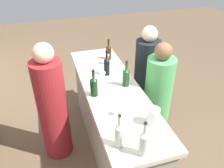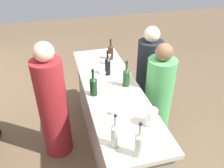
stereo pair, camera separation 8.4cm
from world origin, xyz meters
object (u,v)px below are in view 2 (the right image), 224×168
(wine_bottle_rightmost_near_black, at_px, (108,66))
(person_right_guest, at_px, (53,107))
(person_left_guest, at_px, (148,77))
(wine_bottle_center_dark_green, at_px, (93,85))
(person_center_guest, at_px, (157,103))
(wine_glass_near_left, at_px, (109,58))
(wine_bottle_second_right_olive_green, at_px, (126,77))
(wine_bottle_leftmost_clear_pale, at_px, (139,144))
(wine_glass_near_center, at_px, (120,108))
(water_pitcher, at_px, (151,117))
(wine_bottle_far_right_amber_brown, at_px, (111,52))
(wine_glass_near_right, at_px, (103,76))
(wine_bottle_second_left_clear_pale, at_px, (115,134))

(wine_bottle_rightmost_near_black, distance_m, person_right_guest, 0.83)
(person_left_guest, bearing_deg, wine_bottle_center_dark_green, 26.97)
(person_center_guest, distance_m, person_right_guest, 1.28)
(wine_glass_near_left, relative_size, person_left_guest, 0.10)
(person_left_guest, xyz_separation_m, person_center_guest, (-0.64, 0.13, 0.02))
(person_center_guest, bearing_deg, wine_bottle_second_right_olive_green, -18.24)
(wine_bottle_leftmost_clear_pale, xyz_separation_m, wine_bottle_center_dark_green, (0.92, 0.18, -0.01))
(wine_bottle_second_right_olive_green, distance_m, wine_glass_near_center, 0.56)
(person_right_guest, bearing_deg, water_pitcher, -24.23)
(wine_bottle_rightmost_near_black, height_order, person_left_guest, person_left_guest)
(wine_bottle_far_right_amber_brown, relative_size, person_left_guest, 0.20)
(water_pitcher, bearing_deg, wine_bottle_rightmost_near_black, 9.16)
(wine_bottle_center_dark_green, bearing_deg, person_right_guest, 64.68)
(wine_glass_near_center, distance_m, person_right_guest, 0.98)
(person_center_guest, bearing_deg, person_right_guest, -17.40)
(wine_bottle_leftmost_clear_pale, bearing_deg, wine_bottle_center_dark_green, 11.23)
(wine_bottle_center_dark_green, relative_size, person_right_guest, 0.21)
(wine_glass_near_right, bearing_deg, wine_bottle_far_right_amber_brown, -22.16)
(wine_bottle_leftmost_clear_pale, xyz_separation_m, wine_bottle_second_left_clear_pale, (0.14, 0.15, -0.00))
(wine_glass_near_center, xyz_separation_m, person_center_guest, (0.44, -0.62, -0.38))
(wine_bottle_second_left_clear_pale, relative_size, wine_glass_near_center, 2.27)
(wine_bottle_second_left_clear_pale, distance_m, wine_glass_near_center, 0.38)
(wine_bottle_center_dark_green, xyz_separation_m, water_pitcher, (-0.60, -0.42, -0.04))
(wine_bottle_leftmost_clear_pale, xyz_separation_m, wine_bottle_second_right_olive_green, (1.00, -0.22, -0.01))
(wine_bottle_second_left_clear_pale, xyz_separation_m, wine_bottle_far_right_amber_brown, (1.58, -0.37, -0.01))
(wine_bottle_rightmost_near_black, bearing_deg, wine_glass_near_right, 151.83)
(wine_bottle_far_right_amber_brown, bearing_deg, wine_bottle_center_dark_green, 153.71)
(wine_bottle_leftmost_clear_pale, height_order, person_left_guest, person_left_guest)
(wine_bottle_second_right_olive_green, bearing_deg, wine_bottle_leftmost_clear_pale, 167.81)
(wine_bottle_leftmost_clear_pale, distance_m, wine_bottle_rightmost_near_black, 1.31)
(wine_glass_near_right, xyz_separation_m, person_left_guest, (0.45, -0.78, -0.40))
(wine_bottle_second_left_clear_pale, relative_size, wine_bottle_far_right_amber_brown, 1.12)
(person_center_guest, bearing_deg, wine_bottle_second_left_clear_pale, 37.36)
(wine_bottle_far_right_amber_brown, distance_m, wine_glass_near_right, 0.66)
(wine_bottle_second_left_clear_pale, bearing_deg, person_center_guest, -44.40)
(wine_bottle_second_left_clear_pale, xyz_separation_m, wine_glass_near_right, (0.97, -0.12, -0.02))
(wine_glass_near_center, distance_m, person_left_guest, 1.37)
(person_left_guest, height_order, person_right_guest, person_right_guest)
(wine_bottle_second_right_olive_green, xyz_separation_m, wine_glass_near_center, (-0.51, 0.22, -0.02))
(wine_bottle_far_right_amber_brown, xyz_separation_m, wine_glass_near_left, (-0.15, 0.06, -0.02))
(wine_bottle_second_left_clear_pale, relative_size, wine_bottle_center_dark_green, 1.04)
(person_left_guest, bearing_deg, water_pitcher, 59.65)
(wine_bottle_second_right_olive_green, height_order, wine_glass_near_left, wine_bottle_second_right_olive_green)
(wine_bottle_leftmost_clear_pale, height_order, wine_bottle_second_right_olive_green, wine_bottle_leftmost_clear_pale)
(wine_bottle_center_dark_green, height_order, person_left_guest, person_left_guest)
(wine_bottle_far_right_amber_brown, xyz_separation_m, person_left_guest, (-0.16, -0.53, -0.41))
(wine_glass_near_right, xyz_separation_m, water_pitcher, (-0.80, -0.26, -0.02))
(water_pitcher, bearing_deg, wine_glass_near_left, 3.61)
(wine_bottle_rightmost_near_black, bearing_deg, wine_bottle_second_right_olive_green, -155.02)
(wine_glass_near_left, xyz_separation_m, person_left_guest, (-0.01, -0.60, -0.39))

